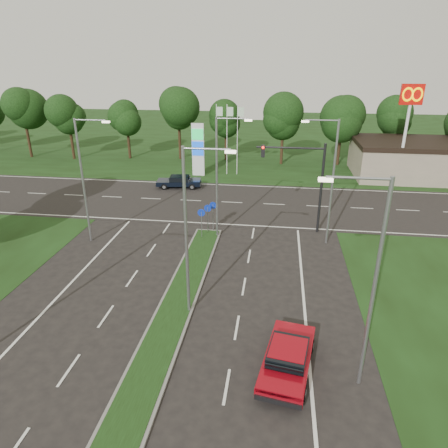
# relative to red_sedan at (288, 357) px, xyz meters

# --- Properties ---
(ground) EXTENTS (160.00, 160.00, 0.00)m
(ground) POSITION_rel_red_sedan_xyz_m (-6.00, -2.33, -0.68)
(ground) COLOR black
(ground) RESTS_ON ground
(verge_far) EXTENTS (160.00, 50.00, 0.02)m
(verge_far) POSITION_rel_red_sedan_xyz_m (-6.00, 52.67, -0.68)
(verge_far) COLOR black
(verge_far) RESTS_ON ground
(cross_road) EXTENTS (160.00, 12.00, 0.02)m
(cross_road) POSITION_rel_red_sedan_xyz_m (-6.00, 21.67, -0.68)
(cross_road) COLOR black
(cross_road) RESTS_ON ground
(median_kerb) EXTENTS (2.00, 26.00, 0.12)m
(median_kerb) POSITION_rel_red_sedan_xyz_m (-6.00, 1.67, -0.62)
(median_kerb) COLOR slate
(median_kerb) RESTS_ON ground
(commercial_building) EXTENTS (16.00, 9.00, 4.00)m
(commercial_building) POSITION_rel_red_sedan_xyz_m (16.00, 33.67, 1.32)
(commercial_building) COLOR gray
(commercial_building) RESTS_ON ground
(streetlight_median_near) EXTENTS (2.53, 0.22, 9.00)m
(streetlight_median_near) POSITION_rel_red_sedan_xyz_m (-5.00, 3.67, 4.39)
(streetlight_median_near) COLOR gray
(streetlight_median_near) RESTS_ON ground
(streetlight_median_far) EXTENTS (2.53, 0.22, 9.00)m
(streetlight_median_far) POSITION_rel_red_sedan_xyz_m (-5.00, 13.67, 4.39)
(streetlight_median_far) COLOR gray
(streetlight_median_far) RESTS_ON ground
(streetlight_left_far) EXTENTS (2.53, 0.22, 9.00)m
(streetlight_left_far) POSITION_rel_red_sedan_xyz_m (-14.30, 11.67, 4.39)
(streetlight_left_far) COLOR gray
(streetlight_left_far) RESTS_ON ground
(streetlight_right_far) EXTENTS (2.53, 0.22, 9.00)m
(streetlight_right_far) POSITION_rel_red_sedan_xyz_m (2.80, 13.67, 4.39)
(streetlight_right_far) COLOR gray
(streetlight_right_far) RESTS_ON ground
(streetlight_right_near) EXTENTS (2.53, 0.22, 9.00)m
(streetlight_right_near) POSITION_rel_red_sedan_xyz_m (2.80, -0.33, 4.39)
(streetlight_right_near) COLOR gray
(streetlight_right_near) RESTS_ON ground
(traffic_signal) EXTENTS (5.10, 0.42, 7.00)m
(traffic_signal) POSITION_rel_red_sedan_xyz_m (1.19, 15.67, 3.97)
(traffic_signal) COLOR black
(traffic_signal) RESTS_ON ground
(median_signs) EXTENTS (1.16, 1.76, 2.38)m
(median_signs) POSITION_rel_red_sedan_xyz_m (-6.00, 14.07, 1.03)
(median_signs) COLOR gray
(median_signs) RESTS_ON ground
(gas_pylon) EXTENTS (5.80, 1.26, 8.00)m
(gas_pylon) POSITION_rel_red_sedan_xyz_m (-9.78, 30.72, 2.51)
(gas_pylon) COLOR silver
(gas_pylon) RESTS_ON ground
(mcdonalds_sign) EXTENTS (2.20, 0.47, 10.40)m
(mcdonalds_sign) POSITION_rel_red_sedan_xyz_m (12.00, 29.64, 7.30)
(mcdonalds_sign) COLOR silver
(mcdonalds_sign) RESTS_ON ground
(treeline_far) EXTENTS (6.00, 6.00, 9.90)m
(treeline_far) POSITION_rel_red_sedan_xyz_m (-5.89, 37.60, 6.15)
(treeline_far) COLOR black
(treeline_far) RESTS_ON ground
(red_sedan) EXTENTS (2.65, 4.89, 1.27)m
(red_sedan) POSITION_rel_red_sedan_xyz_m (0.00, 0.00, 0.00)
(red_sedan) COLOR maroon
(red_sedan) RESTS_ON ground
(navy_sedan) EXTENTS (4.75, 2.41, 1.25)m
(navy_sedan) POSITION_rel_red_sedan_xyz_m (-11.11, 25.67, -0.01)
(navy_sedan) COLOR black
(navy_sedan) RESTS_ON ground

